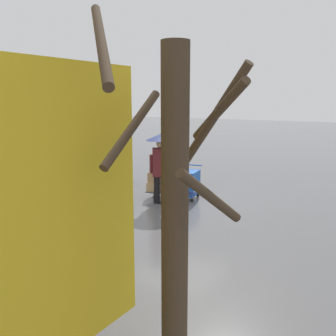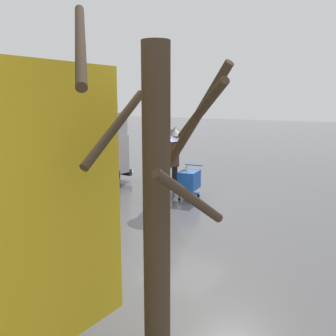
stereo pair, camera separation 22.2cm
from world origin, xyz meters
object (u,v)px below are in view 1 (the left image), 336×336
object	(u,v)px
cargo_van_parked_right	(59,156)
pedestrian_black_side	(162,151)
bare_tree_near	(174,229)
hand_dolly_boxes	(157,183)
pedestrian_pink_side	(174,144)
shopping_cart_vendor	(189,181)

from	to	relation	value
cargo_van_parked_right	pedestrian_black_side	world-z (taller)	cargo_van_parked_right
cargo_van_parked_right	pedestrian_black_side	xyz separation A→B (m)	(-3.80, -0.48, 0.41)
bare_tree_near	pedestrian_black_side	bearing A→B (deg)	-56.41
hand_dolly_boxes	bare_tree_near	distance (m)	8.33
pedestrian_black_side	pedestrian_pink_side	bearing A→B (deg)	-70.30
cargo_van_parked_right	shopping_cart_vendor	bearing A→B (deg)	-162.47
hand_dolly_boxes	pedestrian_black_side	xyz separation A→B (m)	(-0.47, 0.43, 1.10)
cargo_van_parked_right	pedestrian_pink_side	bearing A→B (deg)	-146.61
pedestrian_black_side	hand_dolly_boxes	bearing A→B (deg)	-42.54
shopping_cart_vendor	pedestrian_black_side	xyz separation A→B (m)	(0.44, 0.86, 1.02)
bare_tree_near	shopping_cart_vendor	bearing A→B (deg)	-62.37
hand_dolly_boxes	bare_tree_near	size ratio (longest dim) A/B	0.34
hand_dolly_boxes	pedestrian_pink_side	distance (m)	1.63
cargo_van_parked_right	pedestrian_pink_side	distance (m)	3.87
cargo_van_parked_right	pedestrian_black_side	size ratio (longest dim) A/B	2.53
pedestrian_pink_side	bare_tree_near	distance (m)	9.28
bare_tree_near	pedestrian_pink_side	bearing A→B (deg)	-58.99
shopping_cart_vendor	pedestrian_pink_side	bearing A→B (deg)	-37.25
hand_dolly_boxes	bare_tree_near	world-z (taller)	bare_tree_near
cargo_van_parked_right	hand_dolly_boxes	world-z (taller)	cargo_van_parked_right
hand_dolly_boxes	pedestrian_pink_side	xyz separation A→B (m)	(0.11, -1.20, 1.09)
shopping_cart_vendor	pedestrian_pink_side	size ratio (longest dim) A/B	0.49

